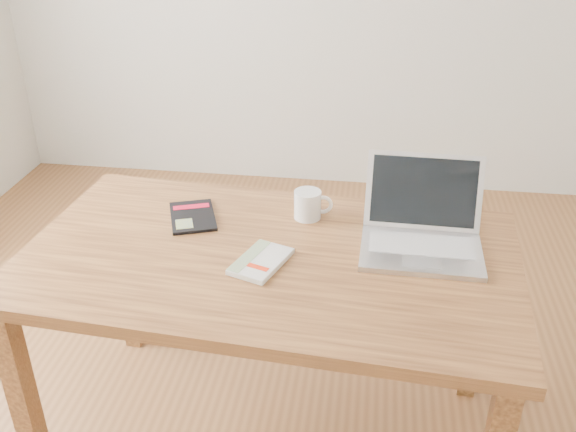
# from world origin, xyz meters

# --- Properties ---
(room) EXTENTS (4.04, 4.04, 2.70)m
(room) POSITION_xyz_m (-0.07, 0.00, 1.36)
(room) COLOR brown
(room) RESTS_ON ground
(desk) EXTENTS (1.54, 0.95, 0.75)m
(desk) POSITION_xyz_m (-0.05, -0.12, 0.66)
(desk) COLOR brown
(desk) RESTS_ON ground
(white_guidebook) EXTENTS (0.18, 0.23, 0.02)m
(white_guidebook) POSITION_xyz_m (-0.07, -0.18, 0.76)
(white_guidebook) COLOR silver
(white_guidebook) RESTS_ON desk
(black_guidebook) EXTENTS (0.21, 0.25, 0.01)m
(black_guidebook) POSITION_xyz_m (-0.34, 0.06, 0.76)
(black_guidebook) COLOR black
(black_guidebook) RESTS_ON desk
(laptop) EXTENTS (0.37, 0.35, 0.24)m
(laptop) POSITION_xyz_m (0.40, -0.01, 0.80)
(laptop) COLOR silver
(laptop) RESTS_ON desk
(coffee_mug) EXTENTS (0.13, 0.09, 0.10)m
(coffee_mug) POSITION_xyz_m (0.04, 0.12, 0.80)
(coffee_mug) COLOR white
(coffee_mug) RESTS_ON desk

